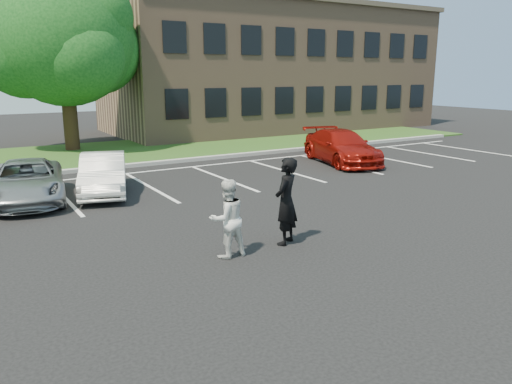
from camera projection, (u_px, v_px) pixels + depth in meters
ground_plane at (281, 260)px, 10.41m from camera, size 90.00×90.00×0.00m
curb at (116, 167)px, 20.37m from camera, size 40.00×0.30×0.15m
grass_strip at (92, 154)px, 23.70m from camera, size 44.00×8.00×0.08m
stall_lines at (177, 178)px, 18.56m from camera, size 34.00×5.36×0.01m
office_building at (271, 68)px, 34.80m from camera, size 22.40×10.40×8.30m
tree at (65, 40)px, 23.90m from camera, size 7.80×7.20×8.80m
man_black_suit at (286, 201)px, 11.18m from camera, size 0.87×0.80×1.99m
man_white_shirt at (227, 219)px, 10.41m from camera, size 0.83×0.66×1.67m
car_silver_minivan at (27, 181)px, 14.99m from camera, size 2.73×4.74×1.24m
car_white_sedan at (103, 174)px, 15.98m from camera, size 2.43×4.14×1.29m
car_red_compact at (341, 147)px, 21.51m from camera, size 3.10×5.18×1.41m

